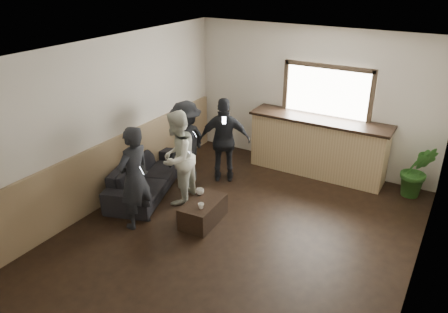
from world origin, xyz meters
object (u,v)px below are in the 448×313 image
Objects in this scene: bar_counter at (318,143)px; person_c at (186,143)px; cup_a at (200,192)px; person_d at (225,140)px; cup_b at (201,206)px; person_a at (134,178)px; coffee_table at (203,212)px; sofa at (147,175)px; person_b at (177,158)px; potted_plant at (418,171)px.

bar_counter reaches higher than person_c.
person_d is at bearing 102.63° from cup_a.
person_c is at bearing 132.35° from cup_b.
bar_counter is at bearing 73.13° from cup_b.
coffee_table is at bearing 130.03° from person_a.
sofa is 0.89m from person_b.
potted_plant is (4.29, 2.24, 0.20)m from sofa.
sofa is 0.93m from person_c.
sofa is 1.25× the size of person_a.
person_a reaches higher than cup_a.
person_d is at bearing -139.69° from bar_counter.
cup_a is 1.28m from person_c.
person_c is (-0.17, 1.63, -0.04)m from person_a.
person_b is at bearing 46.53° from person_d.
person_a is at bearing -119.09° from bar_counter.
person_c is (-0.86, 0.87, 0.37)m from cup_a.
bar_counter is 1.61× the size of person_a.
potted_plant is 0.60× the size of person_a.
coffee_table is at bearing -122.85° from sofa.
person_b is 1.01× the size of person_d.
person_d is (-0.55, 1.66, 0.40)m from cup_b.
person_a reaches higher than person_b.
cup_a is at bearing 143.23° from person_a.
person_a is 0.98m from person_b.
person_b is (0.11, 0.97, -0.01)m from person_a.
cup_a reaches higher than coffee_table.
bar_counter is at bearing 70.31° from coffee_table.
sofa is 1.31× the size of person_c.
potted_plant is 4.23m from person_b.
person_d reaches higher than potted_plant.
coffee_table is at bearing -136.88° from potted_plant.
cup_a is 0.08× the size of person_c.
person_a is at bearing -138.69° from potted_plant.
person_c is 0.98× the size of person_d.
person_c reaches higher than sofa.
cup_a is (-1.13, -2.50, -0.21)m from bar_counter.
sofa is at bearing -100.00° from person_b.
cup_a is at bearing -140.45° from potted_plant.
coffee_table is at bearing 54.08° from person_b.
person_c is at bearing -140.54° from bar_counter.
cup_b is (-0.87, -2.87, -0.22)m from bar_counter.
person_d reaches higher than coffee_table.
coffee_table is at bearing 42.72° from person_c.
person_d is (-1.42, -1.20, 0.18)m from bar_counter.
sofa reaches higher than cup_a.
sofa is 4.85m from potted_plant.
potted_plant is at bearing 136.65° from person_a.
person_c is (-1.99, -1.64, 0.16)m from bar_counter.
person_b reaches higher than coffee_table.
person_a is 1.64m from person_c.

